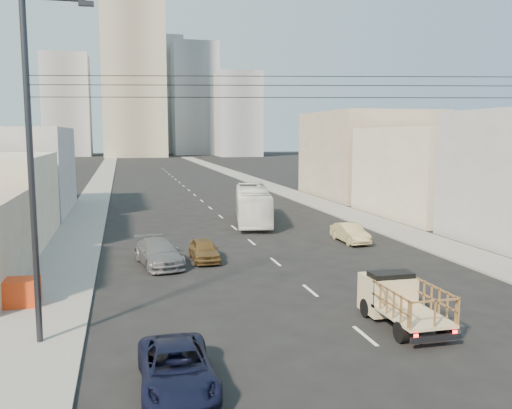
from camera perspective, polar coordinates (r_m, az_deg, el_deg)
name	(u,v)px	position (r m, az deg, el deg)	size (l,w,h in m)	color
ground	(391,357)	(19.23, 14.04, -15.35)	(420.00, 420.00, 0.00)	black
sidewalk_left	(101,183)	(85.98, -16.02, 2.23)	(3.50, 180.00, 0.12)	gray
sidewalk_right	(250,180)	(88.27, -0.59, 2.65)	(3.50, 180.00, 0.12)	gray
lane_dashes	(192,192)	(69.52, -6.80, 1.27)	(0.15, 104.00, 0.01)	silver
flatbed_pickup	(401,298)	(21.92, 15.01, -9.48)	(1.95, 4.41, 1.90)	#C7B186
navy_pickup	(177,368)	(16.53, -8.35, -16.70)	(2.11, 4.58, 1.27)	black
city_bus	(253,205)	(45.21, -0.33, -0.02)	(2.57, 11.00, 3.06)	white
sedan_brown	(204,250)	(31.99, -5.48, -4.76)	(1.53, 3.80, 1.29)	brown
sedan_tan	(350,233)	(37.69, 9.88, -2.98)	(1.37, 3.94, 1.30)	tan
sedan_grey	(159,253)	(31.16, -10.22, -5.02)	(2.04, 5.02, 1.46)	slate
streetlamp_left	(34,162)	(19.84, -22.34, 4.16)	(2.36, 0.25, 12.00)	#2D2D33
overhead_wires	(378,87)	(19.17, 12.76, 12.01)	(23.01, 5.02, 0.72)	black
crate_stack	(17,292)	(25.43, -23.84, -8.47)	(1.80, 1.20, 1.14)	red
bldg_right_mid	(440,172)	(51.93, 18.80, 3.29)	(11.00, 14.00, 8.00)	beige
bldg_right_far	(368,154)	(66.11, 11.70, 5.19)	(12.00, 16.00, 10.00)	tan
bldg_left_far	(1,171)	(55.80, -25.28, 3.23)	(12.00, 16.00, 8.00)	#98989A
high_rise_tower	(133,65)	(187.03, -12.81, 14.17)	(20.00, 20.00, 60.00)	gray
midrise_ne	(195,100)	(202.74, -6.47, 10.92)	(16.00, 16.00, 40.00)	gray
midrise_nw	(67,106)	(196.62, -19.28, 9.80)	(15.00, 15.00, 34.00)	gray
midrise_back	(159,96)	(216.59, -10.22, 11.15)	(18.00, 18.00, 44.00)	#98989A
midrise_east	(238,115)	(184.78, -1.89, 9.45)	(14.00, 14.00, 28.00)	gray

